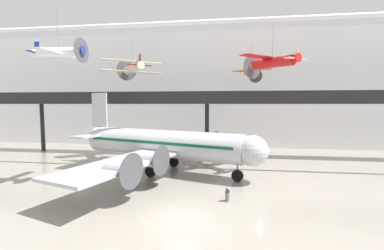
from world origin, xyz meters
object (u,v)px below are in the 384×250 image
Objects in this scene: suspended_plane_white_twin at (59,52)px; info_sign_pedestal at (227,196)px; suspended_plane_red_highwing at (272,62)px; suspended_plane_cream_biplane at (133,68)px; suspended_plane_orange_highwing at (251,72)px; airliner_silver_main at (160,144)px.

info_sign_pedestal is at bearing -5.13° from suspended_plane_white_twin.
suspended_plane_red_highwing is 6.37× the size of info_sign_pedestal.
info_sign_pedestal is (14.70, -16.67, -13.74)m from suspended_plane_cream_biplane.
info_sign_pedestal is at bearing -175.75° from suspended_plane_cream_biplane.
suspended_plane_white_twin and suspended_plane_cream_biplane have the same top height.
suspended_plane_red_highwing is 18.36m from info_sign_pedestal.
suspended_plane_orange_highwing is 19.16m from suspended_plane_cream_biplane.
info_sign_pedestal is at bearing -29.13° from airliner_silver_main.
airliner_silver_main is 20.28m from suspended_plane_orange_highwing.
suspended_plane_white_twin is 24.36m from suspended_plane_red_highwing.
airliner_silver_main is at bearing -177.35° from suspended_plane_cream_biplane.
suspended_plane_orange_highwing is 5.32× the size of info_sign_pedestal.
suspended_plane_white_twin is 1.05× the size of suspended_plane_orange_highwing.
suspended_plane_white_twin is 0.88× the size of suspended_plane_red_highwing.
suspended_plane_orange_highwing and suspended_plane_red_highwing have the same top height.
suspended_plane_white_twin reaches higher than info_sign_pedestal.
suspended_plane_red_highwing is (22.62, 9.04, -0.04)m from suspended_plane_white_twin.
airliner_silver_main is 14.46m from suspended_plane_cream_biplane.
airliner_silver_main is 17.41m from suspended_plane_red_highwing.
suspended_plane_white_twin is at bearing -123.84° from airliner_silver_main.
suspended_plane_white_twin is 21.88m from info_sign_pedestal.
airliner_silver_main reaches higher than info_sign_pedestal.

